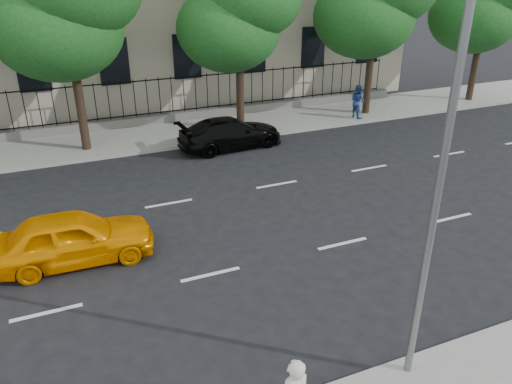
# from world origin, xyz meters

# --- Properties ---
(ground) EXTENTS (120.00, 120.00, 0.00)m
(ground) POSITION_xyz_m (0.00, 0.00, 0.00)
(ground) COLOR black
(ground) RESTS_ON ground
(far_sidewalk) EXTENTS (60.00, 4.00, 0.15)m
(far_sidewalk) POSITION_xyz_m (0.00, 14.00, 0.07)
(far_sidewalk) COLOR gray
(far_sidewalk) RESTS_ON ground
(lane_markings) EXTENTS (49.60, 4.62, 0.01)m
(lane_markings) POSITION_xyz_m (0.00, 4.75, 0.01)
(lane_markings) COLOR silver
(lane_markings) RESTS_ON ground
(iron_fence) EXTENTS (30.00, 0.50, 2.20)m
(iron_fence) POSITION_xyz_m (0.00, 15.70, 0.65)
(iron_fence) COLOR slate
(iron_fence) RESTS_ON far_sidewalk
(street_light) EXTENTS (0.25, 3.32, 8.05)m
(street_light) POSITION_xyz_m (2.50, -1.77, 5.15)
(street_light) COLOR slate
(street_light) RESTS_ON near_sidewalk
(tree_d) EXTENTS (5.34, 4.94, 8.84)m
(tree_d) POSITION_xyz_m (5.04, 13.36, 5.84)
(tree_d) COLOR #382619
(tree_d) RESTS_ON far_sidewalk
(yellow_taxi) EXTENTS (4.26, 1.84, 1.43)m
(yellow_taxi) POSITION_xyz_m (-3.15, 4.57, 0.72)
(yellow_taxi) COLOR #FF9500
(yellow_taxi) RESTS_ON ground
(black_sedan) EXTENTS (4.68, 2.20, 1.32)m
(black_sedan) POSITION_xyz_m (3.82, 11.35, 0.66)
(black_sedan) COLOR black
(black_sedan) RESTS_ON ground
(pedestrian_far) EXTENTS (0.74, 0.89, 1.66)m
(pedestrian_far) POSITION_xyz_m (11.09, 12.66, 0.98)
(pedestrian_far) COLOR navy
(pedestrian_far) RESTS_ON far_sidewalk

